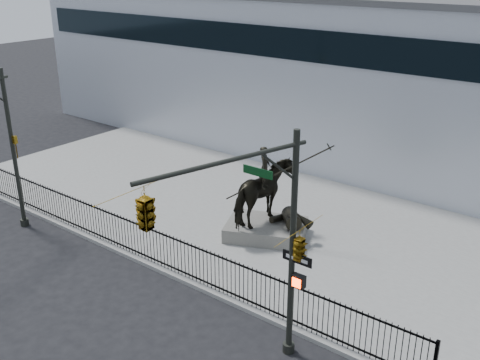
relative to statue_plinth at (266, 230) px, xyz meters
The scene contains 7 objects.
ground 6.15m from the statue_plinth, 111.44° to the right, with size 120.00×120.00×0.00m, color black.
plaza 2.61m from the statue_plinth, 150.01° to the left, with size 30.00×12.00×0.15m, color gray.
building 15.02m from the statue_plinth, 98.91° to the left, with size 44.00×14.00×9.00m, color silver.
picket_fence 5.01m from the statue_plinth, 116.69° to the right, with size 22.10×0.10×1.50m.
statue_plinth is the anchor object (origin of this frame).
equestrian_statue 1.58m from the statue_plinth, 23.43° to the left, with size 3.84×3.23×3.53m.
traffic_signal_right 9.83m from the statue_plinth, 61.28° to the right, with size 2.17×6.86×7.00m.
Camera 1 is at (14.35, -11.64, 11.11)m, focal length 42.00 mm.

